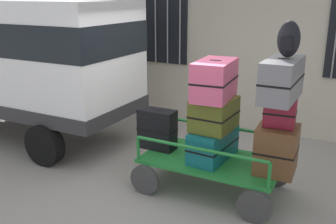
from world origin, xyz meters
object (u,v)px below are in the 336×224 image
at_px(suitcase_left_bottom, 157,129).
at_px(van, 12,54).
at_px(suitcase_midleft_top, 215,80).
at_px(backpack, 289,39).
at_px(luggage_cart, 211,165).
at_px(suitcase_midleft_middle, 214,114).
at_px(suitcase_center_top, 282,79).
at_px(suitcase_midleft_bottom, 213,144).
at_px(suitcase_center_bottom, 276,149).
at_px(suitcase_center_middle, 280,112).

bearing_deg(suitcase_left_bottom, van, 172.47).
bearing_deg(suitcase_midleft_top, backpack, 2.27).
height_order(luggage_cart, suitcase_midleft_middle, suitcase_midleft_middle).
bearing_deg(suitcase_center_top, suitcase_midleft_bottom, 175.61).
distance_m(suitcase_midleft_middle, suitcase_center_top, 1.07).
height_order(suitcase_left_bottom, suitcase_midleft_top, suitcase_midleft_top).
height_order(van, suitcase_midleft_middle, van).
xyz_separation_m(suitcase_midleft_bottom, backpack, (0.91, 0.00, 1.51)).
height_order(suitcase_midleft_top, suitcase_center_bottom, suitcase_midleft_top).
height_order(luggage_cart, suitcase_center_top, suitcase_center_top).
bearing_deg(suitcase_left_bottom, luggage_cart, 0.10).
bearing_deg(suitcase_midleft_top, suitcase_center_top, -2.31).
relative_size(luggage_cart, suitcase_midleft_middle, 2.91).
bearing_deg(suitcase_center_middle, suitcase_midleft_middle, -179.85).
relative_size(suitcase_center_middle, suitcase_center_top, 0.45).
xyz_separation_m(suitcase_left_bottom, backpack, (1.80, 0.04, 1.43)).
bearing_deg(suitcase_midleft_top, suitcase_midleft_middle, 90.00).
bearing_deg(suitcase_center_top, backpack, 71.75).
distance_m(suitcase_midleft_middle, suitcase_center_middle, 0.90).
distance_m(van, backpack, 5.33).
bearing_deg(backpack, luggage_cart, -177.46).
height_order(suitcase_left_bottom, suitcase_midleft_bottom, suitcase_left_bottom).
relative_size(luggage_cart, suitcase_left_bottom, 3.30).
height_order(suitcase_midleft_top, backpack, backpack).
relative_size(suitcase_center_top, backpack, 2.13).
distance_m(suitcase_midleft_middle, backpack, 1.40).
relative_size(suitcase_left_bottom, suitcase_midleft_bottom, 0.68).
relative_size(suitcase_center_bottom, suitcase_center_top, 0.68).
distance_m(suitcase_midleft_top, suitcase_center_middle, 0.95).
xyz_separation_m(van, suitcase_center_middle, (5.25, -0.42, -0.32)).
distance_m(van, suitcase_center_top, 5.28).
bearing_deg(suitcase_center_top, suitcase_midleft_top, 177.69).
distance_m(luggage_cart, suitcase_center_middle, 1.28).
height_order(suitcase_center_middle, backpack, backpack).
height_order(suitcase_left_bottom, suitcase_midleft_middle, suitcase_midleft_middle).
bearing_deg(suitcase_midleft_bottom, backpack, 0.23).
distance_m(van, suitcase_left_bottom, 3.61).
distance_m(suitcase_midleft_bottom, suitcase_midleft_top, 0.93).
height_order(suitcase_midleft_bottom, suitcase_midleft_middle, suitcase_midleft_middle).
bearing_deg(suitcase_midleft_top, suitcase_midleft_bottom, 90.00).
bearing_deg(suitcase_midleft_top, suitcase_center_middle, 2.00).
distance_m(suitcase_left_bottom, suitcase_center_middle, 1.85).
relative_size(suitcase_midleft_bottom, suitcase_midleft_top, 1.07).
bearing_deg(suitcase_midleft_top, suitcase_left_bottom, -179.63).
bearing_deg(suitcase_left_bottom, suitcase_center_bottom, 0.61).
height_order(suitcase_midleft_bottom, suitcase_midleft_top, suitcase_midleft_top).
height_order(suitcase_center_bottom, suitcase_center_middle, suitcase_center_middle).
bearing_deg(suitcase_midleft_middle, suitcase_midleft_top, -90.00).
relative_size(van, suitcase_left_bottom, 8.20).
xyz_separation_m(suitcase_center_bottom, suitcase_center_middle, (0.00, 0.02, 0.50)).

